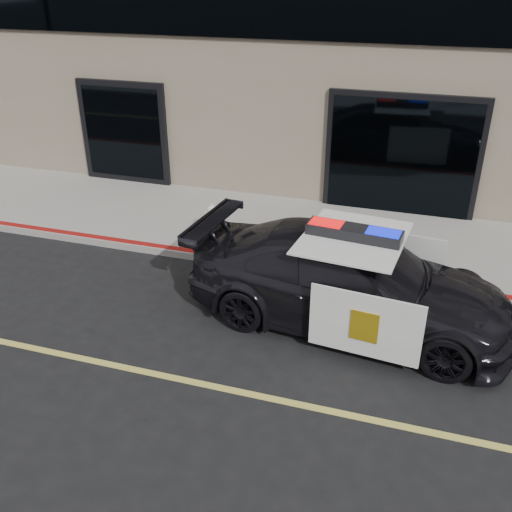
% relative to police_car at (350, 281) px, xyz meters
% --- Properties ---
extents(ground, '(120.00, 120.00, 0.00)m').
position_rel_police_car_xyz_m(ground, '(1.37, -2.22, -0.78)').
color(ground, black).
rests_on(ground, ground).
extents(sidewalk_n, '(60.00, 3.50, 0.15)m').
position_rel_police_car_xyz_m(sidewalk_n, '(1.37, 3.03, -0.70)').
color(sidewalk_n, gray).
rests_on(sidewalk_n, ground).
extents(police_car, '(3.24, 5.76, 1.74)m').
position_rel_police_car_xyz_m(police_car, '(0.00, 0.00, 0.00)').
color(police_car, black).
rests_on(police_car, ground).
extents(fire_hydrant, '(0.36, 0.49, 0.78)m').
position_rel_police_car_xyz_m(fire_hydrant, '(-3.18, 2.02, -0.26)').
color(fire_hydrant, white).
rests_on(fire_hydrant, sidewalk_n).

